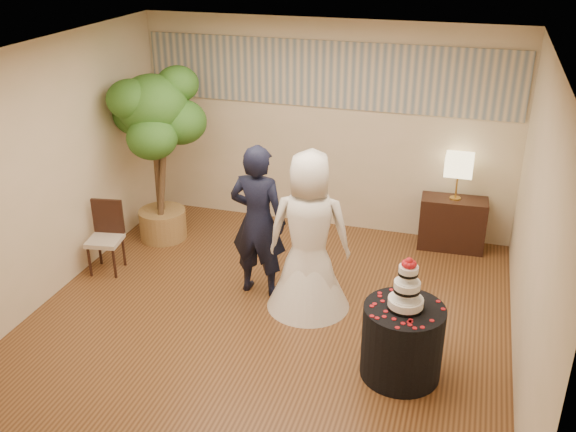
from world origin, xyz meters
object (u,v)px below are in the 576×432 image
(groom, at_px, (258,221))
(side_chair, at_px, (104,239))
(table_lamp, at_px, (458,177))
(ficus_tree, at_px, (157,156))
(bride, at_px, (309,233))
(wedding_cake, at_px, (407,283))
(cake_table, at_px, (402,341))
(console, at_px, (452,223))

(groom, xyz_separation_m, side_chair, (-1.92, -0.09, -0.45))
(table_lamp, relative_size, ficus_tree, 0.25)
(bride, height_order, ficus_tree, ficus_tree)
(groom, relative_size, wedding_cake, 3.44)
(bride, relative_size, side_chair, 2.07)
(groom, distance_m, wedding_cake, 2.04)
(groom, height_order, side_chair, groom)
(bride, relative_size, wedding_cake, 3.51)
(bride, xyz_separation_m, side_chair, (-2.54, 0.05, -0.47))
(side_chair, bearing_deg, wedding_cake, -23.65)
(cake_table, relative_size, table_lamp, 1.29)
(table_lamp, bearing_deg, side_chair, -155.30)
(bride, xyz_separation_m, cake_table, (1.13, -0.89, -0.54))
(table_lamp, relative_size, side_chair, 0.67)
(groom, bearing_deg, table_lamp, -136.55)
(groom, xyz_separation_m, bride, (0.62, -0.14, 0.02))
(wedding_cake, relative_size, side_chair, 0.59)
(groom, height_order, table_lamp, groom)
(wedding_cake, bearing_deg, cake_table, 0.00)
(bride, relative_size, console, 2.17)
(wedding_cake, bearing_deg, bride, 141.76)
(bride, bearing_deg, cake_table, 132.98)
(cake_table, xyz_separation_m, console, (0.28, 2.76, -0.02))
(ficus_tree, relative_size, side_chair, 2.67)
(ficus_tree, distance_m, side_chair, 1.27)
(groom, bearing_deg, ficus_tree, -25.78)
(cake_table, distance_m, side_chair, 3.79)
(console, bearing_deg, cake_table, -98.46)
(console, bearing_deg, wedding_cake, -98.46)
(wedding_cake, bearing_deg, table_lamp, 84.20)
(groom, distance_m, table_lamp, 2.67)
(cake_table, bearing_deg, groom, 149.46)
(bride, xyz_separation_m, table_lamp, (1.41, 1.87, 0.08))
(bride, relative_size, table_lamp, 3.10)
(ficus_tree, bearing_deg, console, 12.23)
(wedding_cake, bearing_deg, console, 84.20)
(wedding_cake, relative_size, table_lamp, 0.88)
(groom, distance_m, side_chair, 1.97)
(bride, bearing_deg, side_chair, -9.98)
(console, bearing_deg, side_chair, -157.97)
(cake_table, height_order, wedding_cake, wedding_cake)
(console, relative_size, side_chair, 0.95)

